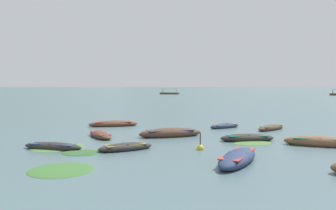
# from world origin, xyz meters

# --- Properties ---
(ground_plane) EXTENTS (6000.00, 6000.00, 0.00)m
(ground_plane) POSITION_xyz_m (0.00, 1500.00, 0.00)
(ground_plane) COLOR #476066
(mountain_1) EXTENTS (1833.59, 1833.59, 580.43)m
(mountain_1) POSITION_xyz_m (-1121.19, 1921.41, 290.22)
(mountain_1) COLOR #56665B
(mountain_1) RESTS_ON ground
(mountain_2) EXTENTS (1283.54, 1283.54, 388.41)m
(mountain_2) POSITION_xyz_m (-214.45, 2040.83, 194.20)
(mountain_2) COLOR #56665B
(mountain_2) RESTS_ON ground
(mountain_3) EXTENTS (1122.67, 1122.67, 257.03)m
(mountain_3) POSITION_xyz_m (702.18, 2180.97, 128.51)
(mountain_3) COLOR #4C5B56
(mountain_3) RESTS_ON ground
(rowboat_0) EXTENTS (2.62, 4.52, 0.69)m
(rowboat_0) POSITION_xyz_m (3.10, 11.09, 0.22)
(rowboat_0) COLOR navy
(rowboat_0) RESTS_ON ground
(rowboat_1) EXTENTS (4.59, 3.03, 0.76)m
(rowboat_1) POSITION_xyz_m (-0.93, 18.61, 0.24)
(rowboat_1) COLOR #4C3323
(rowboat_1) RESTS_ON ground
(rowboat_2) EXTENTS (4.18, 2.07, 0.72)m
(rowboat_2) POSITION_xyz_m (8.20, 16.15, 0.22)
(rowboat_2) COLOR brown
(rowboat_2) RESTS_ON ground
(rowboat_3) EXTENTS (3.61, 1.33, 0.49)m
(rowboat_3) POSITION_xyz_m (-6.80, 13.10, 0.16)
(rowboat_3) COLOR #2D2826
(rowboat_3) RESTS_ON ground
(rowboat_4) EXTENTS (2.90, 3.49, 0.48)m
(rowboat_4) POSITION_xyz_m (-5.64, 17.70, 0.15)
(rowboat_4) COLOR #4C3323
(rowboat_4) RESTS_ON ground
(rowboat_5) EXTENTS (2.90, 2.70, 0.49)m
(rowboat_5) POSITION_xyz_m (2.98, 24.02, 0.16)
(rowboat_5) COLOR navy
(rowboat_5) RESTS_ON ground
(rowboat_6) EXTENTS (3.65, 1.93, 0.57)m
(rowboat_6) POSITION_xyz_m (4.16, 17.45, 0.18)
(rowboat_6) COLOR #2D2826
(rowboat_6) RESTS_ON ground
(rowboat_7) EXTENTS (2.88, 3.24, 0.52)m
(rowboat_7) POSITION_xyz_m (6.61, 23.20, 0.16)
(rowboat_7) COLOR #4C3323
(rowboat_7) RESTS_ON ground
(rowboat_8) EXTENTS (3.11, 2.69, 0.50)m
(rowboat_8) POSITION_xyz_m (-2.74, 13.38, 0.16)
(rowboat_8) COLOR #2D2826
(rowboat_8) RESTS_ON ground
(rowboat_9) EXTENTS (4.45, 2.76, 0.61)m
(rowboat_9) POSITION_xyz_m (-6.62, 24.00, 0.19)
(rowboat_9) COLOR brown
(rowboat_9) RESTS_ON ground
(ferry_0) EXTENTS (8.11, 3.41, 2.54)m
(ferry_0) POSITION_xyz_m (-15.91, 136.43, 0.45)
(ferry_0) COLOR brown
(ferry_0) RESTS_ON ground
(mooring_buoy) EXTENTS (0.39, 0.39, 1.06)m
(mooring_buoy) POSITION_xyz_m (1.30, 14.04, 0.10)
(mooring_buoy) COLOR yellow
(mooring_buoy) RESTS_ON ground
(weed_patch_0) EXTENTS (3.72, 3.99, 0.14)m
(weed_patch_0) POSITION_xyz_m (-6.80, 13.71, 0.00)
(weed_patch_0) COLOR #477033
(weed_patch_0) RESTS_ON ground
(weed_patch_1) EXTENTS (3.75, 3.77, 0.14)m
(weed_patch_1) POSITION_xyz_m (-4.28, 8.76, 0.00)
(weed_patch_1) COLOR #38662D
(weed_patch_1) RESTS_ON ground
(weed_patch_2) EXTENTS (2.99, 2.67, 0.14)m
(weed_patch_2) POSITION_xyz_m (4.39, 16.54, 0.00)
(weed_patch_2) COLOR #477033
(weed_patch_2) RESTS_ON ground
(weed_patch_4) EXTENTS (2.12, 1.72, 0.14)m
(weed_patch_4) POSITION_xyz_m (-4.83, 12.31, 0.00)
(weed_patch_4) COLOR #2D5628
(weed_patch_4) RESTS_ON ground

